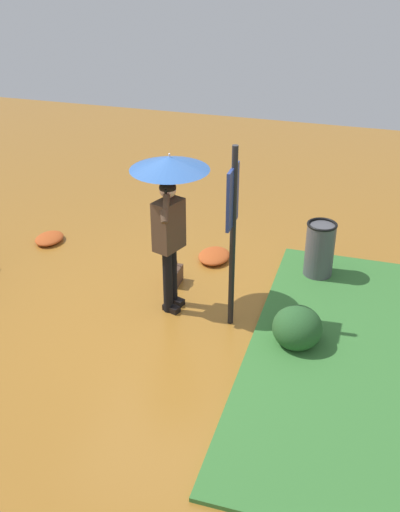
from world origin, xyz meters
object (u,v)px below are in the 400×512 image
object	(u,v)px
person_with_umbrella	(169,194)
handbag	(175,275)
info_sign_post	(232,218)
trash_bin	(320,250)

from	to	relation	value
person_with_umbrella	handbag	world-z (taller)	person_with_umbrella
info_sign_post	handbag	bearing A→B (deg)	54.20
info_sign_post	trash_bin	bearing A→B (deg)	-31.67
person_with_umbrella	info_sign_post	size ratio (longest dim) A/B	0.89
person_with_umbrella	info_sign_post	world-z (taller)	info_sign_post
handbag	trash_bin	world-z (taller)	trash_bin
trash_bin	person_with_umbrella	bearing A→B (deg)	126.07
info_sign_post	trash_bin	world-z (taller)	info_sign_post
handbag	trash_bin	distance (m)	2.02
info_sign_post	trash_bin	xyz separation A→B (m)	(1.45, -0.90, -1.03)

